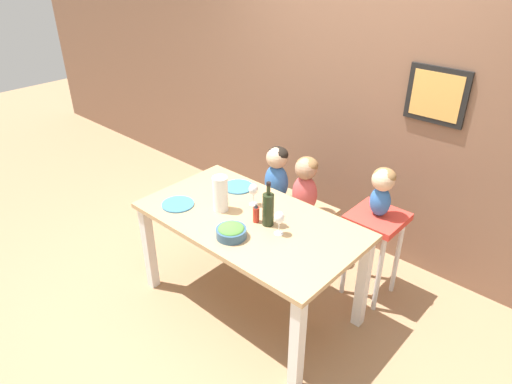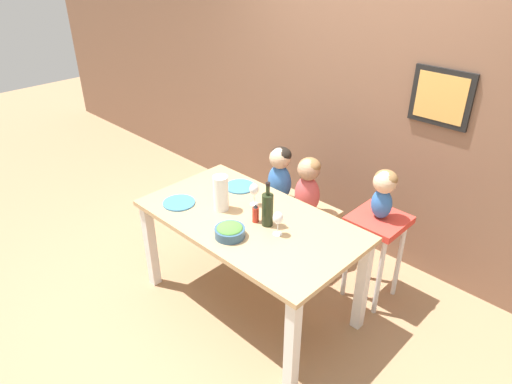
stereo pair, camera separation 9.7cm
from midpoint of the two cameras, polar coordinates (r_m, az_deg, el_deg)
ground_plane at (r=3.60m, az=0.06°, el=-13.62°), size 14.00×14.00×0.00m
wall_back at (r=3.84m, az=14.06°, el=11.80°), size 10.00×0.09×2.70m
dining_table at (r=3.19m, az=0.06°, el=-4.92°), size 1.55×0.86×0.77m
chair_far_left at (r=3.97m, az=3.57°, el=-1.73°), size 0.44×0.44×0.48m
chair_far_center at (r=3.82m, az=6.94°, el=-3.33°), size 0.44×0.44×0.48m
chair_right_highchair at (r=3.45m, az=15.65°, el=-5.05°), size 0.37×0.37×0.71m
person_child_left at (r=3.81m, az=3.74°, el=2.60°), size 0.22×0.19×0.48m
person_child_center at (r=3.65m, az=7.27°, el=1.12°), size 0.22×0.19×0.48m
person_baby_right at (r=3.26m, az=16.53°, el=0.32°), size 0.16×0.17×0.37m
wine_bottle at (r=3.00m, az=2.38°, el=-2.12°), size 0.08×0.08×0.32m
paper_towel_roll at (r=3.18m, az=-3.54°, el=-0.14°), size 0.11×0.11×0.26m
wine_glass_near at (r=2.91m, az=3.71°, el=-3.35°), size 0.07×0.07×0.17m
wine_glass_far at (r=3.23m, az=0.63°, el=0.26°), size 0.07×0.07×0.17m
salad_bowl_large at (r=2.93m, az=-2.34°, el=-4.89°), size 0.20×0.20×0.08m
dinner_plate_front_left at (r=3.33m, az=-8.78°, el=-1.35°), size 0.23×0.23×0.01m
dinner_plate_back_left at (r=3.51m, az=-1.23°, el=0.69°), size 0.23×0.23×0.01m
condiment_bottle_hot_sauce at (r=3.06m, az=0.90°, el=-2.69°), size 0.05×0.05×0.13m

